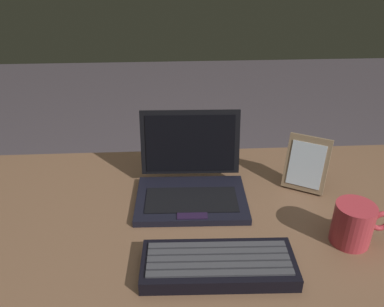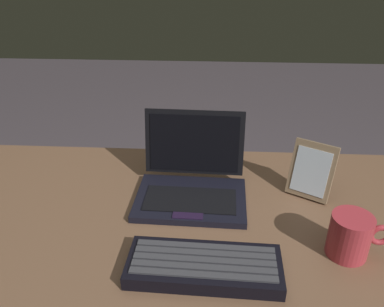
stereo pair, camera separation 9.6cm
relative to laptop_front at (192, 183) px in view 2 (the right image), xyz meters
The scene contains 5 objects.
desk 0.16m from the laptop_front, 101.36° to the right, with size 1.44×0.70×0.72m.
laptop_front is the anchor object (origin of this frame).
external_keyboard 0.27m from the laptop_front, 81.53° to the right, with size 0.32×0.14×0.03m.
photo_frame 0.31m from the laptop_front, ahead, with size 0.12×0.10×0.15m.
coffee_mug 0.40m from the laptop_front, 29.85° to the right, with size 0.13×0.09×0.10m.
Camera 2 is at (0.07, -0.76, 1.31)m, focal length 36.59 mm.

